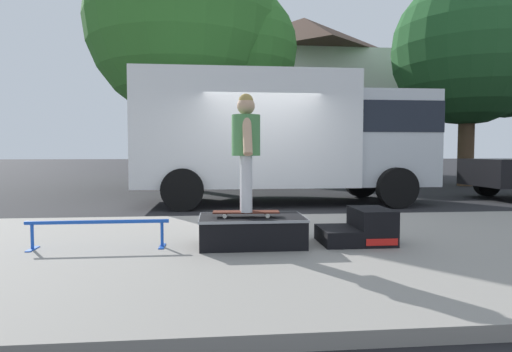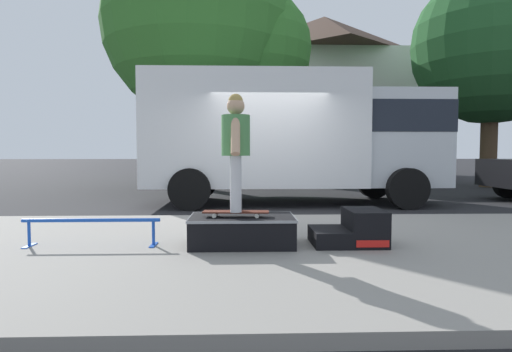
% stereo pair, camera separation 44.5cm
% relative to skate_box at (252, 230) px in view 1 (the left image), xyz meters
% --- Properties ---
extents(ground_plane, '(140.00, 140.00, 0.00)m').
position_rel_skate_box_xyz_m(ground_plane, '(0.60, 2.97, -0.31)').
color(ground_plane, black).
extents(sidewalk_slab, '(50.00, 5.00, 0.12)m').
position_rel_skate_box_xyz_m(sidewalk_slab, '(0.60, -0.03, -0.25)').
color(sidewalk_slab, gray).
rests_on(sidewalk_slab, ground).
extents(skate_box, '(1.25, 0.75, 0.35)m').
position_rel_skate_box_xyz_m(skate_box, '(0.00, 0.00, 0.00)').
color(skate_box, black).
rests_on(skate_box, sidewalk_slab).
extents(kicker_ramp, '(0.86, 0.67, 0.43)m').
position_rel_skate_box_xyz_m(kicker_ramp, '(1.35, -0.00, -0.01)').
color(kicker_ramp, black).
rests_on(kicker_ramp, sidewalk_slab).
extents(grind_rail, '(1.63, 0.28, 0.33)m').
position_rel_skate_box_xyz_m(grind_rail, '(-1.80, 0.02, 0.06)').
color(grind_rail, blue).
rests_on(grind_rail, sidewalk_slab).
extents(skateboard, '(0.79, 0.25, 0.07)m').
position_rel_skate_box_xyz_m(skateboard, '(-0.07, -0.06, 0.22)').
color(skateboard, '#4C1E14').
rests_on(skateboard, skate_box).
extents(skater_kid, '(0.34, 0.71, 1.38)m').
position_rel_skate_box_xyz_m(skater_kid, '(-0.07, -0.06, 1.04)').
color(skater_kid, silver).
rests_on(skater_kid, skateboard).
extents(box_truck, '(6.91, 2.63, 3.05)m').
position_rel_skate_box_xyz_m(box_truck, '(1.26, 5.17, 1.39)').
color(box_truck, white).
rests_on(box_truck, ground).
extents(street_tree_main, '(6.81, 6.19, 8.49)m').
position_rel_skate_box_xyz_m(street_tree_main, '(-1.04, 9.23, 4.91)').
color(street_tree_main, brown).
rests_on(street_tree_main, ground).
extents(street_tree_neighbour, '(5.98, 5.43, 7.67)m').
position_rel_skate_box_xyz_m(street_tree_neighbour, '(9.10, 9.84, 4.48)').
color(street_tree_neighbour, brown).
rests_on(street_tree_neighbour, ground).
extents(house_behind, '(9.54, 8.22, 8.40)m').
position_rel_skate_box_xyz_m(house_behind, '(4.39, 17.72, 3.93)').
color(house_behind, silver).
rests_on(house_behind, ground).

